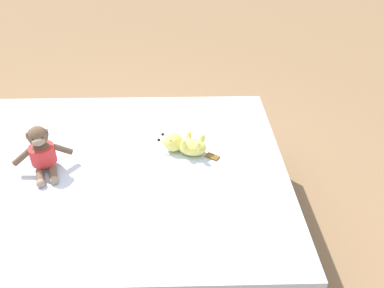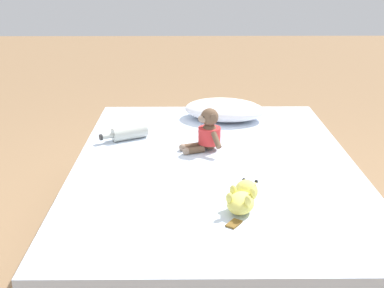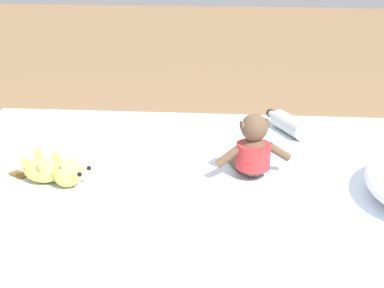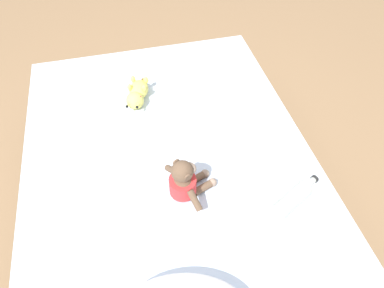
% 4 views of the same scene
% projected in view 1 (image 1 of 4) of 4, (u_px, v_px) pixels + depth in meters
% --- Properties ---
extents(ground_plane, '(16.00, 16.00, 0.00)m').
position_uv_depth(ground_plane, '(98.00, 236.00, 2.22)').
color(ground_plane, '#93704C').
extents(bed, '(1.48, 2.09, 0.53)m').
position_uv_depth(bed, '(91.00, 203.00, 2.07)').
color(bed, '#2D2D33').
rests_on(bed, ground_plane).
extents(plush_monkey, '(0.25, 0.28, 0.24)m').
position_uv_depth(plush_monkey, '(42.00, 153.00, 1.84)').
color(plush_monkey, brown).
rests_on(plush_monkey, bed).
extents(plush_yellow_creature, '(0.17, 0.32, 0.10)m').
position_uv_depth(plush_yellow_creature, '(184.00, 145.00, 1.98)').
color(plush_yellow_creature, '#EAE066').
rests_on(plush_yellow_creature, bed).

